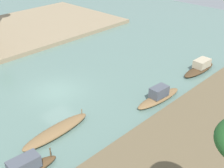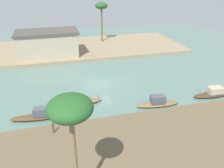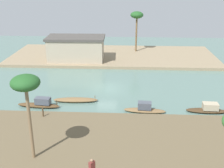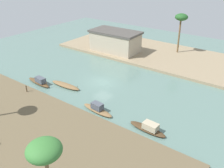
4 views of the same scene
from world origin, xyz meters
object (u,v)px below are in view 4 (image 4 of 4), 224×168
(palm_tree_right_tall, at_px, (181,19))
(sampan_open_hull, at_px, (149,128))
(mooring_post, at_px, (26,89))
(sampan_with_red_awning, at_px, (97,109))
(sampan_foreground, at_px, (65,85))
(riverside_building, at_px, (115,41))
(sampan_upstream_small, at_px, (39,82))
(palm_tree_left_far, at_px, (44,151))

(palm_tree_right_tall, bearing_deg, sampan_open_hull, -73.76)
(mooring_post, bearing_deg, sampan_with_red_awning, 13.20)
(sampan_with_red_awning, relative_size, sampan_foreground, 0.88)
(riverside_building, bearing_deg, sampan_upstream_small, -94.89)
(sampan_with_red_awning, distance_m, palm_tree_right_tall, 25.54)
(mooring_post, relative_size, palm_tree_right_tall, 0.13)
(riverside_building, bearing_deg, mooring_post, -90.94)
(palm_tree_left_far, relative_size, riverside_building, 0.56)
(riverside_building, bearing_deg, palm_tree_right_tall, 30.81)
(sampan_foreground, relative_size, palm_tree_right_tall, 0.70)
(sampan_open_hull, distance_m, riverside_building, 25.02)
(sampan_foreground, bearing_deg, palm_tree_right_tall, 68.74)
(sampan_open_hull, distance_m, palm_tree_left_far, 12.93)
(sampan_with_red_awning, bearing_deg, palm_tree_right_tall, 95.09)
(sampan_foreground, height_order, riverside_building, riverside_building)
(mooring_post, relative_size, riverside_building, 0.10)
(sampan_upstream_small, height_order, palm_tree_right_tall, palm_tree_right_tall)
(mooring_post, bearing_deg, sampan_foreground, 62.58)
(sampan_foreground, bearing_deg, riverside_building, 96.65)
(sampan_upstream_small, bearing_deg, riverside_building, 91.15)
(sampan_foreground, height_order, mooring_post, mooring_post)
(sampan_foreground, bearing_deg, sampan_upstream_small, -158.13)
(sampan_open_hull, height_order, sampan_foreground, sampan_open_hull)
(sampan_with_red_awning, relative_size, palm_tree_left_far, 0.84)
(sampan_upstream_small, distance_m, mooring_post, 3.33)
(sampan_with_red_awning, xyz_separation_m, mooring_post, (-10.34, -2.42, 0.53))
(sampan_foreground, xyz_separation_m, sampan_upstream_small, (-3.70, -1.69, 0.18))
(sampan_upstream_small, xyz_separation_m, palm_tree_left_far, (16.80, -12.24, 4.69))
(sampan_open_hull, height_order, palm_tree_right_tall, palm_tree_right_tall)
(sampan_open_hull, height_order, mooring_post, mooring_post)
(sampan_foreground, distance_m, riverside_building, 16.36)
(sampan_upstream_small, height_order, riverside_building, riverside_building)
(sampan_open_hull, bearing_deg, palm_tree_right_tall, 108.84)
(palm_tree_left_far, bearing_deg, mooring_post, 149.39)
(mooring_post, distance_m, palm_tree_left_far, 18.54)
(mooring_post, height_order, palm_tree_left_far, palm_tree_left_far)
(sampan_foreground, xyz_separation_m, mooring_post, (-2.45, -4.73, 0.69))
(palm_tree_right_tall, bearing_deg, sampan_upstream_small, -115.04)
(sampan_with_red_awning, xyz_separation_m, palm_tree_left_far, (5.21, -11.62, 4.71))
(sampan_upstream_small, bearing_deg, sampan_foreground, 29.16)
(sampan_open_hull, bearing_deg, riverside_building, 136.42)
(mooring_post, height_order, palm_tree_right_tall, palm_tree_right_tall)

